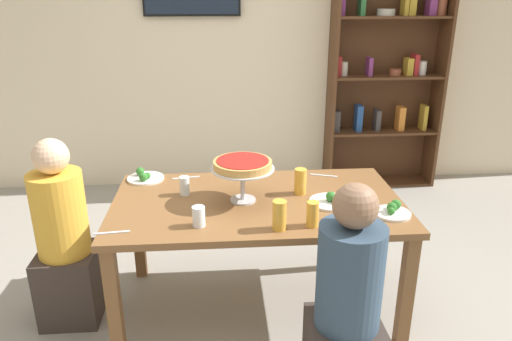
# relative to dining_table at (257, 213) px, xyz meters

# --- Properties ---
(ground_plane) EXTENTS (12.00, 12.00, 0.00)m
(ground_plane) POSITION_rel_dining_table_xyz_m (0.00, 0.00, -0.66)
(ground_plane) COLOR gray
(rear_partition) EXTENTS (8.00, 0.12, 2.80)m
(rear_partition) POSITION_rel_dining_table_xyz_m (0.00, 2.20, 0.74)
(rear_partition) COLOR beige
(rear_partition) RESTS_ON ground_plane
(dining_table) EXTENTS (1.70, 0.96, 0.74)m
(dining_table) POSITION_rel_dining_table_xyz_m (0.00, 0.00, 0.00)
(dining_table) COLOR brown
(dining_table) RESTS_ON ground_plane
(bookshelf) EXTENTS (1.10, 0.30, 2.21)m
(bookshelf) POSITION_rel_dining_table_xyz_m (1.42, 2.02, 0.48)
(bookshelf) COLOR #4C2D19
(bookshelf) RESTS_ON ground_plane
(diner_head_west) EXTENTS (0.34, 0.34, 1.15)m
(diner_head_west) POSITION_rel_dining_table_xyz_m (-1.14, -0.01, -0.16)
(diner_head_west) COLOR #382D28
(diner_head_west) RESTS_ON ground_plane
(diner_near_right) EXTENTS (0.34, 0.34, 1.15)m
(diner_near_right) POSITION_rel_dining_table_xyz_m (0.35, -0.77, -0.16)
(diner_near_right) COLOR #382D28
(diner_near_right) RESTS_ON ground_plane
(deep_dish_pizza_stand) EXTENTS (0.37, 0.37, 0.25)m
(deep_dish_pizza_stand) POSITION_rel_dining_table_xyz_m (-0.08, 0.00, 0.30)
(deep_dish_pizza_stand) COLOR silver
(deep_dish_pizza_stand) RESTS_ON dining_table
(salad_plate_near_diner) EXTENTS (0.25, 0.25, 0.07)m
(salad_plate_near_diner) POSITION_rel_dining_table_xyz_m (0.42, -0.07, 0.10)
(salad_plate_near_diner) COLOR white
(salad_plate_near_diner) RESTS_ON dining_table
(salad_plate_far_diner) EXTENTS (0.20, 0.20, 0.07)m
(salad_plate_far_diner) POSITION_rel_dining_table_xyz_m (0.73, -0.24, 0.11)
(salad_plate_far_diner) COLOR white
(salad_plate_far_diner) RESTS_ON dining_table
(salad_plate_spare) EXTENTS (0.24, 0.24, 0.07)m
(salad_plate_spare) POSITION_rel_dining_table_xyz_m (-0.71, 0.38, 0.10)
(salad_plate_spare) COLOR white
(salad_plate_spare) RESTS_ON dining_table
(beer_glass_amber_tall) EXTENTS (0.07, 0.07, 0.16)m
(beer_glass_amber_tall) POSITION_rel_dining_table_xyz_m (0.08, -0.37, 0.16)
(beer_glass_amber_tall) COLOR gold
(beer_glass_amber_tall) RESTS_ON dining_table
(beer_glass_amber_short) EXTENTS (0.07, 0.07, 0.16)m
(beer_glass_amber_short) POSITION_rel_dining_table_xyz_m (0.27, 0.08, 0.16)
(beer_glass_amber_short) COLOR gold
(beer_glass_amber_short) RESTS_ON dining_table
(beer_glass_amber_spare) EXTENTS (0.07, 0.07, 0.14)m
(beer_glass_amber_spare) POSITION_rel_dining_table_xyz_m (0.26, -0.35, 0.15)
(beer_glass_amber_spare) COLOR gold
(beer_glass_amber_spare) RESTS_ON dining_table
(water_glass_clear_near) EXTENTS (0.07, 0.07, 0.11)m
(water_glass_clear_near) POSITION_rel_dining_table_xyz_m (-0.33, -0.30, 0.14)
(water_glass_clear_near) COLOR white
(water_glass_clear_near) RESTS_ON dining_table
(water_glass_clear_far) EXTENTS (0.06, 0.06, 0.11)m
(water_glass_clear_far) POSITION_rel_dining_table_xyz_m (-0.43, 0.12, 0.14)
(water_glass_clear_far) COLOR white
(water_glass_clear_far) RESTS_ON dining_table
(cutlery_fork_near) EXTENTS (0.18, 0.06, 0.00)m
(cutlery_fork_near) POSITION_rel_dining_table_xyz_m (-0.09, 0.39, 0.09)
(cutlery_fork_near) COLOR silver
(cutlery_fork_near) RESTS_ON dining_table
(cutlery_knife_near) EXTENTS (0.18, 0.05, 0.00)m
(cutlery_knife_near) POSITION_rel_dining_table_xyz_m (-0.44, 0.39, 0.09)
(cutlery_knife_near) COLOR silver
(cutlery_knife_near) RESTS_ON dining_table
(cutlery_fork_far) EXTENTS (0.18, 0.03, 0.00)m
(cutlery_fork_far) POSITION_rel_dining_table_xyz_m (-0.77, -0.35, 0.09)
(cutlery_fork_far) COLOR silver
(cutlery_fork_far) RESTS_ON dining_table
(cutlery_knife_far) EXTENTS (0.18, 0.07, 0.00)m
(cutlery_knife_far) POSITION_rel_dining_table_xyz_m (0.47, 0.36, 0.09)
(cutlery_knife_far) COLOR silver
(cutlery_knife_far) RESTS_ON dining_table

